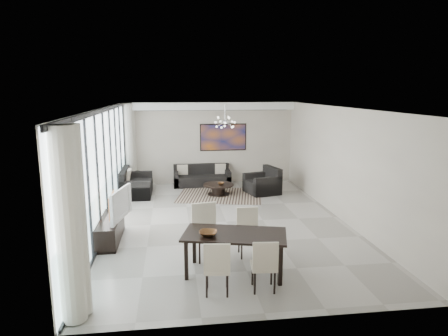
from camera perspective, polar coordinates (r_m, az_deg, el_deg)
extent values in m
cube|color=#A8A39B|center=(10.34, 0.31, -7.62)|extent=(6.00, 9.00, 0.02)
cube|color=white|center=(9.80, 0.33, 8.54)|extent=(6.00, 9.00, 0.02)
cube|color=beige|center=(14.38, -2.10, 3.60)|extent=(6.00, 0.02, 2.90)
cube|color=beige|center=(5.70, 6.50, -8.24)|extent=(6.00, 0.02, 2.90)
cube|color=beige|center=(10.78, 16.27, 0.62)|extent=(0.02, 9.00, 2.90)
cube|color=white|center=(10.02, -16.81, -0.18)|extent=(0.01, 8.95, 2.85)
cube|color=black|center=(9.85, -17.04, 7.84)|extent=(0.04, 8.95, 0.10)
cube|color=black|center=(10.37, -16.15, -7.89)|extent=(0.04, 8.95, 0.06)
cube|color=black|center=(6.22, -22.31, -7.36)|extent=(0.04, 0.05, 2.88)
cube|color=black|center=(7.15, -20.30, -4.86)|extent=(0.04, 0.05, 2.88)
cube|color=black|center=(8.09, -18.77, -2.93)|extent=(0.04, 0.05, 2.88)
cube|color=black|center=(9.05, -17.56, -1.41)|extent=(0.04, 0.05, 2.88)
cube|color=black|center=(10.01, -16.59, -0.18)|extent=(0.04, 0.05, 2.88)
cube|color=black|center=(10.99, -15.79, 0.84)|extent=(0.04, 0.05, 2.88)
cube|color=black|center=(11.96, -15.12, 1.68)|extent=(0.04, 0.05, 2.88)
cube|color=black|center=(12.94, -14.55, 2.40)|extent=(0.04, 0.05, 2.88)
cube|color=black|center=(13.92, -14.06, 3.02)|extent=(0.04, 0.05, 2.88)
cylinder|color=beige|center=(6.04, -21.37, -7.81)|extent=(0.36, 0.36, 2.85)
cylinder|color=beige|center=(14.06, -13.42, 3.13)|extent=(0.36, 0.36, 2.85)
cube|color=white|center=(14.08, -2.06, 8.83)|extent=(5.98, 0.40, 0.26)
cube|color=#B65B19|center=(14.39, -0.11, 4.41)|extent=(1.68, 0.04, 0.98)
cylinder|color=silver|center=(12.33, 0.14, 7.84)|extent=(0.02, 0.02, 0.55)
sphere|color=silver|center=(12.35, 0.14, 6.56)|extent=(0.12, 0.12, 0.12)
cube|color=black|center=(12.83, -0.59, -3.90)|extent=(2.96, 2.49, 0.01)
cylinder|color=black|center=(12.85, -0.80, -2.41)|extent=(0.99, 0.99, 0.04)
cylinder|color=black|center=(12.89, -0.80, -3.15)|extent=(0.44, 0.44, 0.31)
cylinder|color=black|center=(12.92, -0.80, -3.75)|extent=(0.69, 0.69, 0.03)
imported|color=brown|center=(12.79, -0.45, -2.23)|extent=(0.21, 0.21, 0.07)
cube|color=black|center=(14.12, -3.15, -1.79)|extent=(1.99, 0.81, 0.36)
cube|color=black|center=(14.36, -3.26, -0.10)|extent=(1.99, 0.16, 0.36)
cube|color=black|center=(14.06, -6.86, -1.57)|extent=(0.16, 0.81, 0.52)
cube|color=black|center=(14.19, 0.53, -1.37)|extent=(0.16, 0.81, 0.52)
cube|color=black|center=(13.18, -12.36, -2.84)|extent=(0.94, 1.68, 0.42)
cube|color=black|center=(13.13, -14.08, -1.10)|extent=(0.19, 1.68, 0.42)
cube|color=black|center=(12.44, -12.66, -3.24)|extent=(0.94, 0.19, 0.61)
cube|color=black|center=(13.88, -12.12, -1.73)|extent=(0.94, 0.19, 0.61)
cube|color=black|center=(13.12, 5.44, -2.68)|extent=(1.18, 1.22, 0.42)
cube|color=black|center=(13.21, 6.93, -0.75)|extent=(0.44, 1.02, 0.42)
cube|color=black|center=(13.45, 4.63, -1.91)|extent=(0.97, 0.43, 0.61)
cube|color=black|center=(12.75, 6.30, -2.67)|extent=(0.97, 0.43, 0.61)
cylinder|color=black|center=(14.20, -12.65, -0.56)|extent=(0.40, 0.40, 0.04)
cylinder|color=black|center=(14.25, -12.61, -1.61)|extent=(0.06, 0.06, 0.49)
cylinder|color=black|center=(14.30, -12.56, -2.56)|extent=(0.28, 0.28, 0.03)
cube|color=black|center=(9.39, -15.98, -8.46)|extent=(0.45, 1.61, 0.50)
imported|color=gray|center=(9.19, -15.19, -4.97)|extent=(0.42, 1.19, 0.68)
cube|color=black|center=(7.33, 1.54, -9.47)|extent=(2.03, 1.36, 0.04)
cube|color=black|center=(7.27, -5.42, -13.00)|extent=(0.07, 0.07, 0.73)
cube|color=black|center=(7.92, -4.28, -10.89)|extent=(0.07, 0.07, 0.73)
cube|color=black|center=(7.12, 8.04, -13.60)|extent=(0.07, 0.07, 0.73)
cube|color=black|center=(7.78, 7.96, -11.39)|extent=(0.07, 0.07, 0.73)
cube|color=beige|center=(6.80, -1.00, -14.15)|extent=(0.47, 0.47, 0.06)
cube|color=beige|center=(6.53, -1.01, -12.93)|extent=(0.43, 0.09, 0.52)
cylinder|color=black|center=(7.05, -2.41, -15.25)|extent=(0.04, 0.04, 0.40)
cylinder|color=black|center=(6.75, 0.49, -16.50)|extent=(0.04, 0.04, 0.40)
cube|color=beige|center=(6.93, 5.67, -13.77)|extent=(0.45, 0.45, 0.05)
cube|color=beige|center=(6.67, 5.94, -12.58)|extent=(0.42, 0.08, 0.51)
cylinder|color=black|center=(7.15, 4.09, -14.90)|extent=(0.04, 0.04, 0.39)
cylinder|color=black|center=(6.91, 7.24, -15.97)|extent=(0.04, 0.04, 0.39)
cube|color=beige|center=(8.04, -2.49, -9.47)|extent=(0.59, 0.59, 0.07)
cube|color=beige|center=(8.14, -2.92, -7.07)|extent=(0.51, 0.14, 0.62)
cylinder|color=black|center=(8.01, -0.70, -11.61)|extent=(0.04, 0.04, 0.47)
cylinder|color=black|center=(8.27, -4.19, -10.89)|extent=(0.04, 0.04, 0.47)
cube|color=beige|center=(8.21, 3.57, -9.49)|extent=(0.45, 0.45, 0.06)
cube|color=beige|center=(8.31, 3.34, -7.41)|extent=(0.44, 0.05, 0.54)
cylinder|color=black|center=(8.17, 4.99, -11.39)|extent=(0.04, 0.04, 0.41)
cylinder|color=black|center=(8.43, 2.14, -10.64)|extent=(0.04, 0.04, 0.41)
imported|color=brown|center=(7.22, -2.31, -9.30)|extent=(0.39, 0.39, 0.08)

